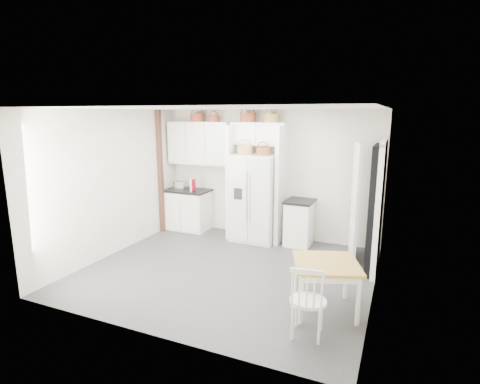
% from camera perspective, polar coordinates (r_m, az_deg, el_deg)
% --- Properties ---
extents(floor, '(4.50, 4.50, 0.00)m').
position_cam_1_polar(floor, '(6.27, -1.93, -11.86)').
color(floor, '#2F2F31').
rests_on(floor, ground).
extents(ceiling, '(4.50, 4.50, 0.00)m').
position_cam_1_polar(ceiling, '(5.74, -2.11, 12.65)').
color(ceiling, white).
rests_on(ceiling, wall_back).
extents(wall_back, '(4.50, 0.00, 4.50)m').
position_cam_1_polar(wall_back, '(7.69, 4.39, 2.71)').
color(wall_back, beige).
rests_on(wall_back, floor).
extents(wall_left, '(0.00, 4.00, 4.00)m').
position_cam_1_polar(wall_left, '(7.11, -18.64, 1.36)').
color(wall_left, beige).
rests_on(wall_left, floor).
extents(wall_right, '(0.00, 4.00, 4.00)m').
position_cam_1_polar(wall_right, '(5.33, 20.44, -2.15)').
color(wall_right, beige).
rests_on(wall_right, floor).
extents(refrigerator, '(0.90, 0.72, 1.74)m').
position_cam_1_polar(refrigerator, '(7.48, 2.33, -0.87)').
color(refrigerator, silver).
rests_on(refrigerator, floor).
extents(base_cab_left, '(0.92, 0.58, 0.85)m').
position_cam_1_polar(base_cab_left, '(8.34, -7.93, -2.77)').
color(base_cab_left, white).
rests_on(base_cab_left, floor).
extents(base_cab_right, '(0.48, 0.58, 0.85)m').
position_cam_1_polar(base_cab_right, '(7.39, 9.01, -4.75)').
color(base_cab_right, white).
rests_on(base_cab_right, floor).
extents(dining_table, '(1.03, 1.03, 0.67)m').
position_cam_1_polar(dining_table, '(5.10, 12.85, -13.83)').
color(dining_table, '#AB782D').
rests_on(dining_table, floor).
extents(windsor_chair, '(0.46, 0.43, 0.86)m').
position_cam_1_polar(windsor_chair, '(4.50, 10.33, -16.01)').
color(windsor_chair, white).
rests_on(windsor_chair, floor).
extents(counter_left, '(0.96, 0.62, 0.04)m').
position_cam_1_polar(counter_left, '(8.24, -8.02, 0.23)').
color(counter_left, black).
rests_on(counter_left, base_cab_left).
extents(counter_right, '(0.52, 0.62, 0.04)m').
position_cam_1_polar(counter_right, '(7.28, 9.12, -1.41)').
color(counter_right, black).
rests_on(counter_right, base_cab_right).
extents(toaster, '(0.26, 0.15, 0.18)m').
position_cam_1_polar(toaster, '(8.26, -9.15, 1.00)').
color(toaster, silver).
rests_on(toaster, counter_left).
extents(cookbook_red, '(0.05, 0.17, 0.26)m').
position_cam_1_polar(cookbook_red, '(8.05, -7.17, 1.05)').
color(cookbook_red, '#A90E20').
rests_on(cookbook_red, counter_left).
extents(cookbook_cream, '(0.07, 0.18, 0.27)m').
position_cam_1_polar(cookbook_cream, '(8.06, -7.29, 1.09)').
color(cookbook_cream, silver).
rests_on(cookbook_cream, counter_left).
extents(basket_upper_b, '(0.30, 0.30, 0.17)m').
position_cam_1_polar(basket_upper_b, '(8.08, -6.57, 11.21)').
color(basket_upper_b, maroon).
rests_on(basket_upper_b, upper_cabinet).
extents(basket_upper_c, '(0.22, 0.22, 0.13)m').
position_cam_1_polar(basket_upper_c, '(7.89, -4.02, 11.08)').
color(basket_upper_c, maroon).
rests_on(basket_upper_c, upper_cabinet).
extents(basket_bridge_a, '(0.32, 0.32, 0.18)m').
position_cam_1_polar(basket_bridge_a, '(7.57, 1.21, 11.27)').
color(basket_bridge_a, maroon).
rests_on(basket_bridge_a, bridge_cabinet).
extents(basket_bridge_b, '(0.29, 0.29, 0.17)m').
position_cam_1_polar(basket_bridge_b, '(7.40, 4.78, 11.16)').
color(basket_bridge_b, olive).
rests_on(basket_bridge_b, bridge_cabinet).
extents(basket_fridge_a, '(0.30, 0.30, 0.16)m').
position_cam_1_polar(basket_fridge_a, '(7.31, 0.72, 6.39)').
color(basket_fridge_a, olive).
rests_on(basket_fridge_a, refrigerator).
extents(basket_fridge_b, '(0.26, 0.26, 0.14)m').
position_cam_1_polar(basket_fridge_b, '(7.17, 3.54, 6.18)').
color(basket_fridge_b, maroon).
rests_on(basket_fridge_b, refrigerator).
extents(upper_cabinet, '(1.40, 0.34, 0.90)m').
position_cam_1_polar(upper_cabinet, '(8.08, -6.14, 7.41)').
color(upper_cabinet, white).
rests_on(upper_cabinet, wall_back).
extents(bridge_cabinet, '(1.12, 0.34, 0.45)m').
position_cam_1_polar(bridge_cabinet, '(7.49, 2.96, 8.84)').
color(bridge_cabinet, white).
rests_on(bridge_cabinet, wall_back).
extents(fridge_panel_left, '(0.08, 0.60, 2.30)m').
position_cam_1_polar(fridge_panel_left, '(7.68, -1.02, 1.60)').
color(fridge_panel_left, white).
rests_on(fridge_panel_left, floor).
extents(fridge_panel_right, '(0.08, 0.60, 2.30)m').
position_cam_1_polar(fridge_panel_right, '(7.32, 6.27, 1.02)').
color(fridge_panel_right, white).
rests_on(fridge_panel_right, floor).
extents(trim_post, '(0.09, 0.09, 2.60)m').
position_cam_1_polar(trim_post, '(8.12, -12.03, 2.97)').
color(trim_post, '#321C12').
rests_on(trim_post, floor).
extents(doorway_void, '(0.18, 0.85, 2.05)m').
position_cam_1_polar(doorway_void, '(6.37, 19.98, -2.45)').
color(doorway_void, black).
rests_on(doorway_void, floor).
extents(door_slab, '(0.21, 0.79, 2.05)m').
position_cam_1_polar(door_slab, '(6.72, 17.11, -1.53)').
color(door_slab, white).
rests_on(door_slab, floor).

